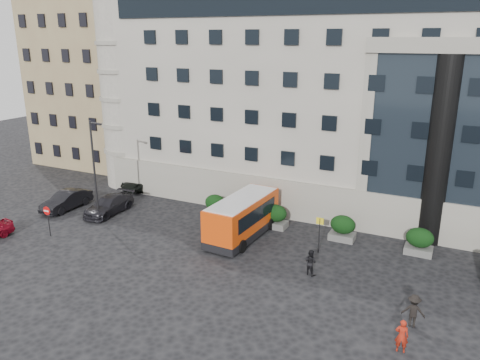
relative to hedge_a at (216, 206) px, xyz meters
The scene contains 20 objects.
ground 8.81m from the hedge_a, 62.85° to the right, with size 120.00×120.00×0.00m, color black.
civic_building 19.15m from the hedge_a, 54.85° to the left, with size 44.00×24.00×18.00m, color gray.
entrance_column 17.13m from the hedge_a, ahead, with size 1.80×1.80×13.00m, color black.
apartment_near 25.12m from the hedge_a, 148.62° to the left, with size 14.00×14.00×20.00m, color #8A7350.
apartment_far 39.27m from the hedge_a, 127.29° to the left, with size 13.00×13.00×22.00m, color #86654E.
hedge_a is the anchor object (origin of this frame).
hedge_b 5.20m from the hedge_a, ahead, with size 1.80×1.26×1.84m.
hedge_c 10.40m from the hedge_a, ahead, with size 1.80×1.26×1.84m.
hedge_d 15.60m from the hedge_a, ahead, with size 1.80×1.26×1.84m.
street_lamp 9.89m from the hedge_a, 148.84° to the right, with size 1.16×0.18×8.00m.
bus_stop_sign 9.94m from the hedge_a, 16.42° to the right, with size 0.50×0.08×2.52m.
no_entry_sign 12.64m from the hedge_a, 135.52° to the right, with size 0.64×0.16×2.32m.
minibus 4.69m from the hedge_a, 36.29° to the right, with size 3.00×7.27×2.98m.
red_truck 11.76m from the hedge_a, 133.14° to the left, with size 2.65×5.04×2.62m.
parked_car_b 12.85m from the hedge_a, 161.65° to the right, with size 1.63×4.68×1.54m, color black.
parked_car_c 8.90m from the hedge_a, 158.70° to the right, with size 2.00×4.93×1.43m, color black.
parked_car_d 10.46m from the hedge_a, 158.70° to the left, with size 2.51×5.44×1.51m, color black.
pedestrian_a 19.54m from the hedge_a, 35.05° to the right, with size 0.61×0.40×1.67m, color #A92110.
pedestrian_b 11.58m from the hedge_a, 30.95° to the right, with size 0.79×0.62×1.63m, color black.
pedestrian_c 18.51m from the hedge_a, 28.68° to the right, with size 1.13×0.65×1.76m, color black.
Camera 1 is at (13.43, -23.27, 14.00)m, focal length 35.00 mm.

